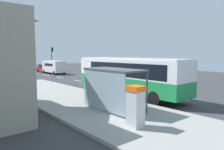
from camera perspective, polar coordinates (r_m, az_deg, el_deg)
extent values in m
cube|color=#38383A|center=(28.72, -9.59, -1.59)|extent=(56.00, 92.00, 0.04)
cube|color=#999993|center=(15.32, -7.14, -7.55)|extent=(6.20, 30.00, 0.18)
cube|color=silver|center=(17.94, 16.68, -6.06)|extent=(0.16, 2.20, 0.01)
cube|color=silver|center=(21.02, 5.16, -4.13)|extent=(0.16, 2.20, 0.01)
cube|color=silver|center=(24.74, -3.14, -2.63)|extent=(0.16, 2.20, 0.01)
cube|color=silver|center=(28.84, -9.16, -1.50)|extent=(0.16, 2.20, 0.01)
cube|color=silver|center=(33.20, -13.64, -0.65)|extent=(0.16, 2.20, 0.01)
cube|color=silver|center=(37.71, -17.06, 0.00)|extent=(0.16, 2.20, 0.01)
cube|color=silver|center=(42.33, -19.75, 0.52)|extent=(0.16, 2.20, 0.01)
cube|color=#1E8C47|center=(18.40, 4.39, -2.17)|extent=(2.50, 11.00, 1.15)
cube|color=silver|center=(18.27, 4.43, 1.87)|extent=(2.50, 11.00, 1.45)
cube|color=silver|center=(18.24, 4.44, 4.31)|extent=(2.38, 10.78, 0.12)
cube|color=black|center=(22.47, -5.41, 2.40)|extent=(2.30, 0.12, 1.22)
cube|color=black|center=(17.08, 2.72, 1.37)|extent=(0.08, 8.58, 1.10)
cylinder|color=black|center=(20.75, -5.47, -2.89)|extent=(0.28, 1.00, 1.00)
cylinder|color=black|center=(22.10, -0.66, -2.33)|extent=(0.28, 1.00, 1.00)
cylinder|color=black|center=(15.24, 11.20, -6.11)|extent=(0.28, 1.00, 1.00)
cylinder|color=black|center=(17.03, 15.96, -4.97)|extent=(0.28, 1.00, 1.00)
cube|color=white|center=(39.48, -15.20, 2.21)|extent=(2.11, 5.24, 1.96)
cube|color=black|center=(39.46, -15.22, 2.70)|extent=(2.11, 3.16, 0.44)
cylinder|color=black|center=(38.20, -12.62, 0.69)|extent=(0.23, 0.68, 0.68)
cylinder|color=black|center=(37.37, -15.03, 0.52)|extent=(0.23, 0.68, 0.68)
cylinder|color=black|center=(41.74, -15.28, 1.04)|extent=(0.23, 0.68, 0.68)
cylinder|color=black|center=(40.97, -17.54, 0.89)|extent=(0.23, 0.68, 0.68)
cube|color=#A51919|center=(52.95, -21.75, 2.09)|extent=(1.86, 4.42, 0.60)
cube|color=black|center=(53.11, -21.84, 2.74)|extent=(1.61, 2.40, 0.60)
cylinder|color=black|center=(51.81, -20.37, 1.74)|extent=(0.21, 0.64, 0.64)
cylinder|color=black|center=(51.29, -22.10, 1.64)|extent=(0.21, 0.64, 0.64)
cylinder|color=black|center=(54.64, -21.41, 1.89)|extent=(0.21, 0.64, 0.64)
cylinder|color=black|center=(54.15, -23.06, 1.79)|extent=(0.21, 0.64, 0.64)
cube|color=#A51919|center=(43.21, -17.32, 1.51)|extent=(1.90, 4.44, 0.60)
cube|color=black|center=(43.36, -17.44, 2.32)|extent=(1.64, 2.41, 0.60)
cylinder|color=black|center=(42.17, -15.52, 1.05)|extent=(0.21, 0.64, 0.64)
cylinder|color=black|center=(41.54, -17.59, 0.93)|extent=(0.21, 0.64, 0.64)
cylinder|color=black|center=(44.93, -17.05, 1.29)|extent=(0.21, 0.64, 0.64)
cylinder|color=black|center=(44.34, -19.01, 1.17)|extent=(0.21, 0.64, 0.64)
cube|color=silver|center=(10.13, 6.20, -8.97)|extent=(0.60, 0.70, 1.70)
cube|color=orange|center=(9.93, 6.26, -3.55)|extent=(0.66, 0.76, 0.24)
cube|color=black|center=(10.29, 7.42, -7.20)|extent=(0.03, 0.36, 0.44)
cylinder|color=green|center=(16.27, -0.08, -4.69)|extent=(0.52, 0.52, 0.95)
cylinder|color=orange|center=(16.80, -1.63, -4.36)|extent=(0.52, 0.52, 0.95)
cylinder|color=blue|center=(17.35, -3.08, -4.05)|extent=(0.52, 0.52, 0.95)
cylinder|color=#2D2D2D|center=(47.78, -15.71, 4.16)|extent=(0.14, 0.14, 4.95)
cube|color=black|center=(47.87, -15.54, 6.53)|extent=(0.24, 0.28, 0.84)
sphere|color=#360606|center=(47.92, -15.42, 6.87)|extent=(0.16, 0.16, 0.16)
sphere|color=#F2B20C|center=(47.92, -15.41, 6.53)|extent=(0.16, 0.16, 0.16)
sphere|color=black|center=(47.91, -15.40, 6.20)|extent=(0.16, 0.16, 0.16)
cylinder|color=#2D2D2D|center=(45.65, -26.01, 3.58)|extent=(0.14, 0.14, 4.71)
cube|color=black|center=(45.70, -25.84, 5.92)|extent=(0.24, 0.28, 0.84)
sphere|color=red|center=(45.73, -25.71, 6.28)|extent=(0.16, 0.16, 0.16)
sphere|color=#3C2C03|center=(45.73, -25.69, 5.92)|extent=(0.16, 0.16, 0.16)
sphere|color=black|center=(45.72, -25.68, 5.57)|extent=(0.16, 0.16, 0.16)
cylinder|color=#2D2D2D|center=(47.41, -22.14, 3.71)|extent=(0.14, 0.14, 4.56)
cube|color=black|center=(47.46, -21.97, 5.87)|extent=(0.24, 0.28, 0.84)
sphere|color=#360606|center=(47.50, -21.84, 6.21)|extent=(0.16, 0.16, 0.16)
sphere|color=#F2B20C|center=(47.50, -21.83, 5.87)|extent=(0.16, 0.16, 0.16)
sphere|color=black|center=(47.50, -21.82, 5.54)|extent=(0.16, 0.16, 0.16)
cube|color=#4C4C51|center=(12.95, 0.47, 1.45)|extent=(1.80, 4.00, 0.10)
cube|color=#8CA5B2|center=(12.56, -2.47, -4.21)|extent=(0.06, 3.80, 2.30)
cylinder|color=#4C4C51|center=(12.38, 9.26, -4.57)|extent=(0.10, 0.10, 2.44)
cylinder|color=#4C4C51|center=(15.08, -1.81, -2.65)|extent=(0.10, 0.10, 2.44)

